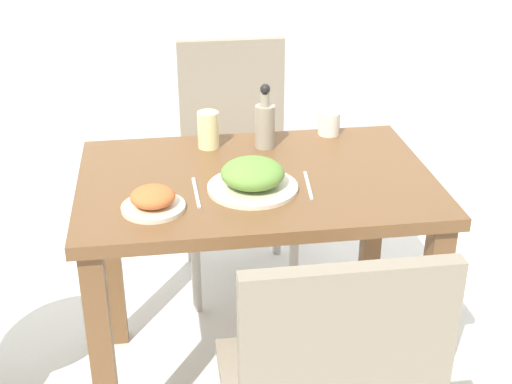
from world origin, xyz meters
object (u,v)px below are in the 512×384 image
Objects in this scene: sauce_bottle at (265,123)px; chair_far at (236,150)px; food_plate at (253,177)px; juice_glass at (208,130)px; side_plate at (153,200)px; drink_cup at (329,123)px.

chair_far is at bearing 94.58° from sauce_bottle.
juice_glass is (-0.09, 0.31, 0.02)m from food_plate.
food_plate is 0.30m from sauce_bottle.
food_plate reaches higher than side_plate.
chair_far is 0.53m from juice_glass.
food_plate is 1.50× the size of side_plate.
drink_cup is at bearing 38.20° from side_plate.
side_plate is (-0.27, -0.08, -0.01)m from food_plate.
drink_cup reaches higher than side_plate.
food_plate is at bearing -105.12° from sauce_bottle.
chair_far is 0.52m from drink_cup.
chair_far is 0.79m from food_plate.
juice_glass is 0.17m from sauce_bottle.
chair_far is 5.63× the size of side_plate.
side_plate is (-0.31, -0.83, 0.23)m from chair_far.
side_plate is 0.71m from drink_cup.
juice_glass reaches higher than food_plate.
sauce_bottle is (0.08, 0.29, 0.04)m from food_plate.
food_plate is at bearing -129.05° from drink_cup.
sauce_bottle is (0.04, -0.46, 0.28)m from chair_far.
sauce_bottle is at bearing -85.42° from chair_far.
sauce_bottle is at bearing 46.92° from side_plate.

